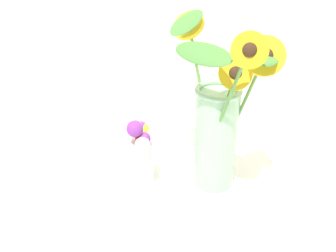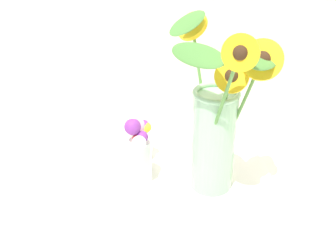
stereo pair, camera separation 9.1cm
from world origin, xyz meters
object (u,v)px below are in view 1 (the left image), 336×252
(serving_tray, at_px, (168,173))
(mason_jar_sunflowers, at_px, (218,123))
(vase_small_center, at_px, (140,155))
(vase_bulb_right, at_px, (137,143))

(serving_tray, height_order, mason_jar_sunflowers, mason_jar_sunflowers)
(serving_tray, height_order, vase_small_center, vase_small_center)
(mason_jar_sunflowers, bearing_deg, vase_small_center, -159.53)
(mason_jar_sunflowers, height_order, vase_small_center, mason_jar_sunflowers)
(serving_tray, height_order, vase_bulb_right, vase_bulb_right)
(mason_jar_sunflowers, height_order, vase_bulb_right, mason_jar_sunflowers)
(mason_jar_sunflowers, bearing_deg, serving_tray, 178.02)
(serving_tray, xyz_separation_m, vase_bulb_right, (-0.09, 0.02, 0.06))
(serving_tray, distance_m, vase_small_center, 0.12)
(mason_jar_sunflowers, relative_size, vase_small_center, 2.37)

